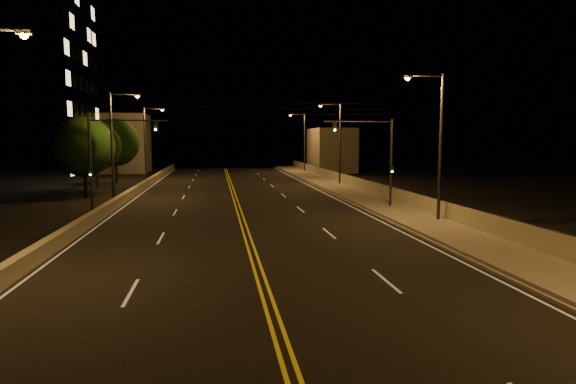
{
  "coord_description": "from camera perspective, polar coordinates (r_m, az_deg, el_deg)",
  "views": [
    {
      "loc": [
        -1.57,
        -5.9,
        5.17
      ],
      "look_at": [
        2.0,
        18.0,
        2.5
      ],
      "focal_mm": 30.0,
      "sensor_mm": 36.0,
      "label": 1
    }
  ],
  "objects": [
    {
      "name": "road",
      "position": [
        26.45,
        -4.95,
        -4.97
      ],
      "size": [
        18.0,
        120.0,
        0.02
      ],
      "primitive_type": "cube",
      "color": "black",
      "rests_on": "ground"
    },
    {
      "name": "sidewalk",
      "position": [
        29.14,
        16.81,
        -3.89
      ],
      "size": [
        3.6,
        120.0,
        0.3
      ],
      "primitive_type": "cube",
      "color": "gray",
      "rests_on": "ground"
    },
    {
      "name": "curb",
      "position": [
        28.41,
        13.38,
        -4.2
      ],
      "size": [
        0.14,
        120.0,
        0.15
      ],
      "primitive_type": "cube",
      "color": "gray",
      "rests_on": "ground"
    },
    {
      "name": "parapet_wall",
      "position": [
        29.77,
        19.73,
        -2.51
      ],
      "size": [
        0.3,
        120.0,
        1.0
      ],
      "primitive_type": "cube",
      "color": "#9E9883",
      "rests_on": "sidewalk"
    },
    {
      "name": "jersey_barrier",
      "position": [
        27.38,
        -24.29,
        -4.34
      ],
      "size": [
        0.45,
        120.0,
        0.76
      ],
      "primitive_type": "cube",
      "color": "#9E9883",
      "rests_on": "ground"
    },
    {
      "name": "distant_building_right",
      "position": [
        76.64,
        5.16,
        4.97
      ],
      "size": [
        6.0,
        10.0,
        6.82
      ],
      "primitive_type": "cube",
      "color": "gray",
      "rests_on": "ground"
    },
    {
      "name": "distant_building_left",
      "position": [
        78.61,
        -19.17,
        5.45
      ],
      "size": [
        8.0,
        8.0,
        8.93
      ],
      "primitive_type": "cube",
      "color": "gray",
      "rests_on": "ground"
    },
    {
      "name": "parapet_rail",
      "position": [
        29.7,
        19.76,
        -1.5
      ],
      "size": [
        0.06,
        120.0,
        0.06
      ],
      "primitive_type": "cylinder",
      "rotation": [
        1.57,
        0.0,
        0.0
      ],
      "color": "black",
      "rests_on": "parapet_wall"
    },
    {
      "name": "lane_markings",
      "position": [
        26.38,
        -4.94,
        -4.97
      ],
      "size": [
        17.32,
        116.0,
        0.0
      ],
      "color": "silver",
      "rests_on": "road"
    },
    {
      "name": "streetlight_1",
      "position": [
        30.31,
        17.19,
        6.11
      ],
      "size": [
        2.55,
        0.28,
        9.02
      ],
      "color": "#2D2D33",
      "rests_on": "ground"
    },
    {
      "name": "streetlight_2",
      "position": [
        52.75,
        5.9,
        6.33
      ],
      "size": [
        2.55,
        0.28,
        9.02
      ],
      "color": "#2D2D33",
      "rests_on": "ground"
    },
    {
      "name": "streetlight_3",
      "position": [
        73.47,
        1.77,
        6.34
      ],
      "size": [
        2.55,
        0.28,
        9.02
      ],
      "color": "#2D2D33",
      "rests_on": "ground"
    },
    {
      "name": "streetlight_5",
      "position": [
        42.99,
        -19.81,
        6.0
      ],
      "size": [
        2.55,
        0.28,
        9.02
      ],
      "color": "#2D2D33",
      "rests_on": "ground"
    },
    {
      "name": "streetlight_6",
      "position": [
        61.83,
        -16.36,
        6.1
      ],
      "size": [
        2.55,
        0.28,
        9.02
      ],
      "color": "#2D2D33",
      "rests_on": "ground"
    },
    {
      "name": "traffic_signal_right",
      "position": [
        35.38,
        10.71,
        4.51
      ],
      "size": [
        5.11,
        0.31,
        6.6
      ],
      "color": "#2D2D33",
      "rests_on": "ground"
    },
    {
      "name": "traffic_signal_left",
      "position": [
        34.2,
        -20.84,
        4.15
      ],
      "size": [
        5.11,
        0.31,
        6.6
      ],
      "color": "#2D2D33",
      "rests_on": "ground"
    },
    {
      "name": "overhead_wires",
      "position": [
        35.5,
        -6.04,
        9.88
      ],
      "size": [
        22.0,
        0.03,
        0.83
      ],
      "color": "black"
    },
    {
      "name": "tree_0",
      "position": [
        45.89,
        -23.04,
        4.96
      ],
      "size": [
        5.26,
        5.26,
        7.13
      ],
      "color": "black",
      "rests_on": "ground"
    },
    {
      "name": "tree_1",
      "position": [
        54.3,
        -21.81,
        5.05
      ],
      "size": [
        5.15,
        5.15,
        6.99
      ],
      "color": "black",
      "rests_on": "ground"
    },
    {
      "name": "tree_2",
      "position": [
        60.21,
        -19.8,
        5.58
      ],
      "size": [
        5.61,
        5.61,
        7.6
      ],
      "color": "black",
      "rests_on": "ground"
    }
  ]
}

